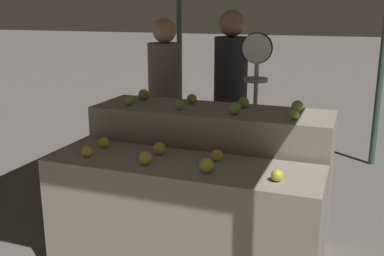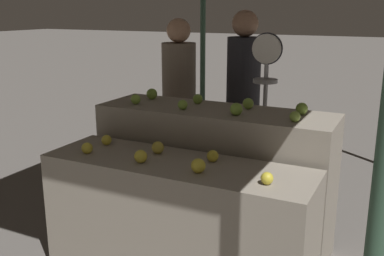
% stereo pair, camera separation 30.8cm
% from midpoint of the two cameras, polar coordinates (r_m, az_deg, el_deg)
% --- Properties ---
extents(display_counter_front, '(1.77, 0.55, 0.85)m').
position_cam_midpoint_polar(display_counter_front, '(3.02, -4.33, -12.15)').
color(display_counter_front, gray).
rests_on(display_counter_front, ground_plane).
extents(display_counter_back, '(1.77, 0.55, 1.08)m').
position_cam_midpoint_polar(display_counter_back, '(3.48, -0.21, -6.29)').
color(display_counter_back, gray).
rests_on(display_counter_back, ground_plane).
extents(apple_front_0, '(0.08, 0.08, 0.08)m').
position_cam_midpoint_polar(apple_front_0, '(3.06, -16.06, -2.91)').
color(apple_front_0, gold).
rests_on(apple_front_0, display_counter_front).
extents(apple_front_1, '(0.08, 0.08, 0.08)m').
position_cam_midpoint_polar(apple_front_1, '(2.84, -9.07, -3.83)').
color(apple_front_1, gold).
rests_on(apple_front_1, display_counter_front).
extents(apple_front_2, '(0.09, 0.09, 0.09)m').
position_cam_midpoint_polar(apple_front_2, '(2.67, -1.48, -4.81)').
color(apple_front_2, gold).
rests_on(apple_front_2, display_counter_front).
extents(apple_front_3, '(0.07, 0.07, 0.07)m').
position_cam_midpoint_polar(apple_front_3, '(2.55, 7.39, -6.04)').
color(apple_front_3, gold).
rests_on(apple_front_3, display_counter_front).
extents(apple_front_4, '(0.07, 0.07, 0.07)m').
position_cam_midpoint_polar(apple_front_4, '(3.23, -13.83, -1.85)').
color(apple_front_4, gold).
rests_on(apple_front_4, display_counter_front).
extents(apple_front_5, '(0.08, 0.08, 0.08)m').
position_cam_midpoint_polar(apple_front_5, '(3.01, -7.10, -2.65)').
color(apple_front_5, gold).
rests_on(apple_front_5, display_counter_front).
extents(apple_front_6, '(0.08, 0.08, 0.08)m').
position_cam_midpoint_polar(apple_front_6, '(2.86, 0.10, -3.53)').
color(apple_front_6, gold).
rests_on(apple_front_6, display_counter_front).
extents(apple_back_0, '(0.08, 0.08, 0.08)m').
position_cam_midpoint_polar(apple_back_0, '(3.49, -10.48, 3.44)').
color(apple_back_0, '#84AD3D').
rests_on(apple_back_0, display_counter_back).
extents(apple_back_1, '(0.07, 0.07, 0.07)m').
position_cam_midpoint_polar(apple_back_1, '(3.28, -4.31, 2.91)').
color(apple_back_1, '#84AD3D').
rests_on(apple_back_1, display_counter_back).
extents(apple_back_2, '(0.09, 0.09, 0.09)m').
position_cam_midpoint_polar(apple_back_2, '(3.14, 2.67, 2.50)').
color(apple_back_2, '#7AA338').
rests_on(apple_back_2, display_counter_back).
extents(apple_back_3, '(0.07, 0.07, 0.07)m').
position_cam_midpoint_polar(apple_back_3, '(3.04, 10.04, 1.72)').
color(apple_back_3, '#8EB247').
rests_on(apple_back_3, display_counter_back).
extents(apple_back_4, '(0.09, 0.09, 0.09)m').
position_cam_midpoint_polar(apple_back_4, '(3.67, -8.56, 4.17)').
color(apple_back_4, '#7AA338').
rests_on(apple_back_4, display_counter_back).
extents(apple_back_5, '(0.08, 0.08, 0.08)m').
position_cam_midpoint_polar(apple_back_5, '(3.49, -2.55, 3.68)').
color(apple_back_5, '#7AA338').
rests_on(apple_back_5, display_counter_back).
extents(apple_back_6, '(0.08, 0.08, 0.08)m').
position_cam_midpoint_polar(apple_back_6, '(3.35, 3.97, 3.23)').
color(apple_back_6, '#84AD3D').
rests_on(apple_back_6, display_counter_back).
extents(apple_back_7, '(0.08, 0.08, 0.08)m').
position_cam_midpoint_polar(apple_back_7, '(3.26, 10.64, 2.71)').
color(apple_back_7, '#84AD3D').
rests_on(apple_back_7, display_counter_back).
extents(produce_scale, '(0.26, 0.20, 1.62)m').
position_cam_midpoint_polar(produce_scale, '(3.76, 5.77, 5.09)').
color(produce_scale, '#99999E').
rests_on(produce_scale, ground_plane).
extents(person_vendor_at_scale, '(0.35, 0.35, 1.79)m').
position_cam_midpoint_polar(person_vendor_at_scale, '(4.16, 2.79, 4.67)').
color(person_vendor_at_scale, '#2D2D38').
rests_on(person_vendor_at_scale, ground_plane).
extents(person_customer_left, '(0.34, 0.34, 1.71)m').
position_cam_midpoint_polar(person_customer_left, '(4.32, -5.45, 4.24)').
color(person_customer_left, '#2D2D38').
rests_on(person_customer_left, ground_plane).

